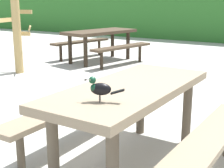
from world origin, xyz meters
TOP-DOWN VIEW (x-y plane):
  - ground_plane at (0.00, 0.00)m, footprint 60.00×60.00m
  - picnic_table_foreground at (-0.06, -0.22)m, footprint 1.70×1.81m
  - bird_grackle at (-0.02, -0.76)m, footprint 0.27×0.14m
  - picnic_table_mid_left at (-3.15, 3.89)m, footprint 2.00×2.02m
  - stalk_post_left_side at (-3.84, 1.98)m, footprint 0.66×0.60m

SIDE VIEW (x-z plane):
  - ground_plane at x=0.00m, z-range 0.00..0.00m
  - picnic_table_foreground at x=-0.06m, z-range 0.19..0.93m
  - picnic_table_mid_left at x=-3.15m, z-range 0.19..0.93m
  - stalk_post_left_side at x=-3.84m, z-range 0.02..1.49m
  - bird_grackle at x=-0.02m, z-range 0.75..0.94m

